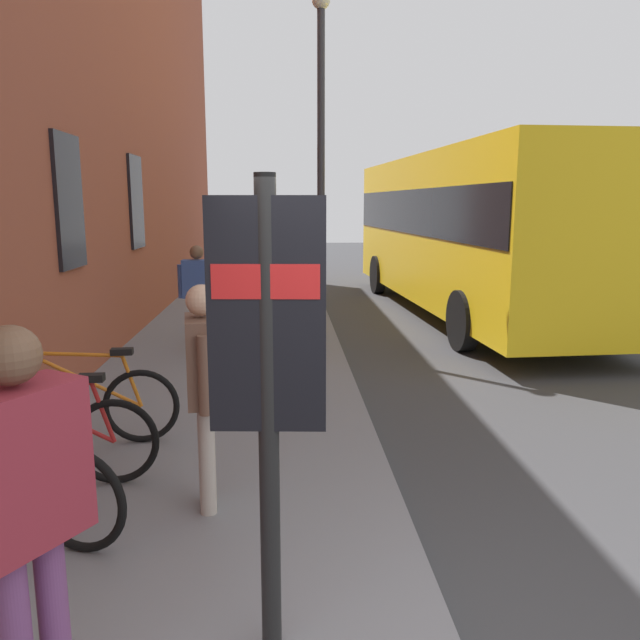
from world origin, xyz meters
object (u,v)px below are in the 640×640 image
(pedestrian_near_bus, at_px, (204,375))
(pedestrian_crossing_street, at_px, (23,495))
(bicycle_under_window, at_px, (49,440))
(bicycle_beside_lamp, at_px, (85,405))
(pedestrian_by_facade, at_px, (198,285))
(street_lamp, at_px, (321,143))
(transit_info_sign, at_px, (267,348))
(bicycle_nearest_sign, at_px, (11,487))
(city_bus, at_px, (467,225))

(pedestrian_near_bus, distance_m, pedestrian_crossing_street, 2.06)
(bicycle_under_window, bearing_deg, bicycle_beside_lamp, -1.20)
(pedestrian_by_facade, distance_m, pedestrian_near_bus, 5.51)
(pedestrian_near_bus, bearing_deg, street_lamp, -11.77)
(pedestrian_near_bus, height_order, pedestrian_crossing_street, pedestrian_crossing_street)
(transit_info_sign, distance_m, street_lamp, 7.52)
(bicycle_nearest_sign, bearing_deg, transit_info_sign, -123.67)
(bicycle_beside_lamp, distance_m, transit_info_sign, 3.63)
(bicycle_nearest_sign, relative_size, pedestrian_crossing_street, 0.94)
(bicycle_nearest_sign, bearing_deg, bicycle_beside_lamp, 1.33)
(bicycle_under_window, bearing_deg, pedestrian_by_facade, -6.24)
(bicycle_under_window, height_order, city_bus, city_bus)
(city_bus, bearing_deg, pedestrian_near_bus, 153.06)
(transit_info_sign, height_order, pedestrian_crossing_street, transit_info_sign)
(pedestrian_by_facade, relative_size, pedestrian_near_bus, 0.95)
(bicycle_under_window, xyz_separation_m, transit_info_sign, (-2.02, -1.82, 1.21))
(bicycle_under_window, distance_m, transit_info_sign, 2.98)
(bicycle_beside_lamp, distance_m, street_lamp, 5.80)
(bicycle_beside_lamp, distance_m, pedestrian_crossing_street, 3.51)
(bicycle_under_window, relative_size, pedestrian_near_bus, 1.04)
(pedestrian_by_facade, distance_m, pedestrian_crossing_street, 7.47)
(bicycle_nearest_sign, xyz_separation_m, pedestrian_near_bus, (0.39, -1.26, 0.65))
(bicycle_beside_lamp, xyz_separation_m, city_bus, (7.51, -5.79, 1.41))
(pedestrian_by_facade, bearing_deg, transit_info_sign, -169.72)
(city_bus, xyz_separation_m, pedestrian_by_facade, (-3.39, 5.27, -0.81))
(bicycle_nearest_sign, bearing_deg, bicycle_under_window, 3.96)
(bicycle_under_window, bearing_deg, bicycle_nearest_sign, -176.04)
(bicycle_beside_lamp, xyz_separation_m, pedestrian_near_bus, (-1.33, -1.30, 0.65))
(city_bus, distance_m, pedestrian_crossing_street, 11.96)
(transit_info_sign, xyz_separation_m, pedestrian_near_bus, (1.57, 0.51, -0.56))
(bicycle_under_window, height_order, transit_info_sign, transit_info_sign)
(pedestrian_by_facade, bearing_deg, bicycle_under_window, 173.76)
(bicycle_under_window, relative_size, pedestrian_crossing_street, 0.98)
(bicycle_nearest_sign, xyz_separation_m, street_lamp, (6.14, -2.45, 2.81))
(bicycle_under_window, xyz_separation_m, pedestrian_by_facade, (5.01, -0.55, 0.60))
(transit_info_sign, bearing_deg, bicycle_nearest_sign, 56.33)
(street_lamp, bearing_deg, transit_info_sign, 174.60)
(transit_info_sign, relative_size, pedestrian_by_facade, 1.49)
(bicycle_nearest_sign, distance_m, pedestrian_crossing_street, 1.92)
(pedestrian_crossing_street, bearing_deg, transit_info_sign, -66.35)
(city_bus, distance_m, pedestrian_by_facade, 6.31)
(transit_info_sign, distance_m, pedestrian_near_bus, 1.74)
(city_bus, bearing_deg, bicycle_beside_lamp, 142.36)
(bicycle_nearest_sign, relative_size, pedestrian_near_bus, 1.00)
(pedestrian_by_facade, relative_size, pedestrian_crossing_street, 0.90)
(bicycle_nearest_sign, height_order, city_bus, city_bus)
(bicycle_nearest_sign, bearing_deg, street_lamp, -21.78)
(bicycle_nearest_sign, height_order, pedestrian_near_bus, pedestrian_near_bus)
(bicycle_nearest_sign, xyz_separation_m, city_bus, (9.24, -5.75, 1.41))
(bicycle_beside_lamp, xyz_separation_m, pedestrian_by_facade, (4.13, -0.53, 0.60))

